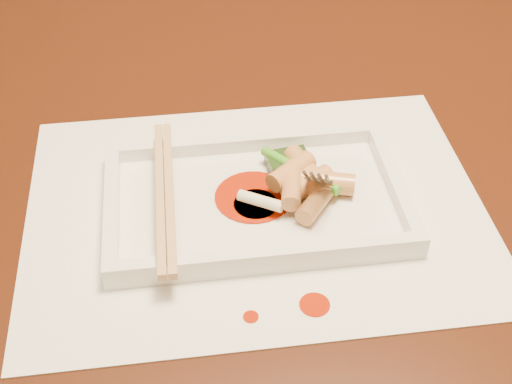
{
  "coord_description": "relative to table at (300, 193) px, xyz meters",
  "views": [
    {
      "loc": [
        -0.13,
        -0.58,
        1.18
      ],
      "look_at": [
        -0.07,
        -0.13,
        0.77
      ],
      "focal_mm": 50.0,
      "sensor_mm": 36.0,
      "label": 1
    }
  ],
  "objects": [
    {
      "name": "scallion_green",
      "position": [
        -0.02,
        -0.11,
        0.12
      ],
      "size": [
        0.06,
        0.07,
        0.01
      ],
      "primitive_type": "cylinder",
      "rotation": [
        1.57,
        0.0,
        0.71
      ],
      "color": "#308C16",
      "rests_on": "plate_base"
    },
    {
      "name": "sauce_blob_1",
      "position": [
        -0.07,
        -0.12,
        0.11
      ],
      "size": [
        0.07,
        0.07,
        0.0
      ],
      "primitive_type": "cylinder",
      "color": "#A91E04",
      "rests_on": "plate_base"
    },
    {
      "name": "table",
      "position": [
        0.0,
        0.0,
        0.0
      ],
      "size": [
        1.4,
        0.9,
        0.75
      ],
      "color": "black",
      "rests_on": "ground"
    },
    {
      "name": "plate_rim_left",
      "position": [
        -0.19,
        -0.13,
        0.12
      ],
      "size": [
        0.01,
        0.14,
        0.01
      ],
      "primitive_type": "cube",
      "color": "white",
      "rests_on": "plate_base"
    },
    {
      "name": "fork",
      "position": [
        0.0,
        -0.11,
        0.18
      ],
      "size": [
        0.09,
        0.1,
        0.14
      ],
      "primitive_type": null,
      "color": "silver",
      "rests_on": "plate_base"
    },
    {
      "name": "rice_cake_6",
      "position": [
        -0.02,
        -0.12,
        0.12
      ],
      "size": [
        0.03,
        0.05,
        0.02
      ],
      "primitive_type": "cylinder",
      "rotation": [
        1.57,
        0.0,
        0.26
      ],
      "color": "tan",
      "rests_on": "plate_base"
    },
    {
      "name": "rice_cake_4",
      "position": [
        -0.03,
        -0.11,
        0.12
      ],
      "size": [
        0.04,
        0.05,
        0.02
      ],
      "primitive_type": "cylinder",
      "rotation": [
        1.57,
        0.0,
        2.67
      ],
      "color": "tan",
      "rests_on": "plate_base"
    },
    {
      "name": "plate_base",
      "position": [
        -0.07,
        -0.13,
        0.11
      ],
      "size": [
        0.26,
        0.16,
        0.01
      ],
      "primitive_type": "cube",
      "color": "white",
      "rests_on": "placemat"
    },
    {
      "name": "placemat",
      "position": [
        -0.07,
        -0.13,
        0.1
      ],
      "size": [
        0.4,
        0.3,
        0.0
      ],
      "primitive_type": "cube",
      "color": "white",
      "rests_on": "table"
    },
    {
      "name": "rice_cake_7",
      "position": [
        -0.02,
        -0.1,
        0.12
      ],
      "size": [
        0.03,
        0.05,
        0.02
      ],
      "primitive_type": "cylinder",
      "rotation": [
        1.57,
        0.0,
        0.34
      ],
      "color": "tan",
      "rests_on": "plate_base"
    },
    {
      "name": "plate_rim_far",
      "position": [
        -0.07,
        -0.05,
        0.12
      ],
      "size": [
        0.26,
        0.01,
        0.01
      ],
      "primitive_type": "cube",
      "color": "white",
      "rests_on": "plate_base"
    },
    {
      "name": "scallion_white",
      "position": [
        -0.06,
        -0.14,
        0.12
      ],
      "size": [
        0.04,
        0.03,
        0.01
      ],
      "primitive_type": "cylinder",
      "rotation": [
        1.57,
        0.0,
        1.04
      ],
      "color": "#EAEACC",
      "rests_on": "plate_base"
    },
    {
      "name": "plate_rim_near",
      "position": [
        -0.07,
        -0.2,
        0.12
      ],
      "size": [
        0.26,
        0.01,
        0.01
      ],
      "primitive_type": "cube",
      "color": "white",
      "rests_on": "plate_base"
    },
    {
      "name": "chopstick_a",
      "position": [
        -0.15,
        -0.13,
        0.13
      ],
      "size": [
        0.01,
        0.19,
        0.01
      ],
      "primitive_type": "cube",
      "rotation": [
        0.0,
        0.0,
        -0.02
      ],
      "color": "tan",
      "rests_on": "plate_rim_near"
    },
    {
      "name": "chopstick_b",
      "position": [
        -0.14,
        -0.13,
        0.13
      ],
      "size": [
        0.01,
        0.19,
        0.01
      ],
      "primitive_type": "cube",
      "rotation": [
        0.0,
        0.0,
        -0.02
      ],
      "color": "tan",
      "rests_on": "plate_rim_near"
    },
    {
      "name": "plate_rim_right",
      "position": [
        0.06,
        -0.13,
        0.12
      ],
      "size": [
        0.01,
        0.14,
        0.01
      ],
      "primitive_type": "cube",
      "color": "white",
      "rests_on": "plate_base"
    },
    {
      "name": "rice_cake_1",
      "position": [
        -0.0,
        -0.12,
        0.12
      ],
      "size": [
        0.05,
        0.03,
        0.02
      ],
      "primitive_type": "cylinder",
      "rotation": [
        1.57,
        0.0,
        1.29
      ],
      "color": "tan",
      "rests_on": "plate_base"
    },
    {
      "name": "sauce_splatter_a",
      "position": [
        -0.04,
        -0.24,
        0.1
      ],
      "size": [
        0.02,
        0.02,
        0.0
      ],
      "primitive_type": "cylinder",
      "color": "#A91E04",
      "rests_on": "placemat"
    },
    {
      "name": "rice_cake_3",
      "position": [
        -0.02,
        -0.12,
        0.12
      ],
      "size": [
        0.05,
        0.04,
        0.02
      ],
      "primitive_type": "cylinder",
      "rotation": [
        1.57,
        0.0,
        2.12
      ],
      "color": "tan",
      "rests_on": "plate_base"
    },
    {
      "name": "rice_cake_5",
      "position": [
        -0.04,
        -0.13,
        0.13
      ],
      "size": [
        0.03,
        0.05,
        0.02
      ],
      "primitive_type": "cylinder",
      "rotation": [
        1.57,
        0.0,
        2.93
      ],
      "color": "tan",
      "rests_on": "plate_base"
    },
    {
      "name": "rice_cake_0",
      "position": [
        -0.02,
        -0.14,
        0.12
      ],
      "size": [
        0.04,
        0.05,
        0.02
      ],
      "primitive_type": "cylinder",
      "rotation": [
        1.57,
        0.0,
        2.48
      ],
      "color": "tan",
      "rests_on": "plate_base"
    },
    {
      "name": "rice_cake_2",
      "position": [
        -0.03,
        -0.11,
        0.13
      ],
      "size": [
        0.05,
        0.04,
        0.02
      ],
      "primitive_type": "cylinder",
      "rotation": [
        1.57,
        0.0,
        2.23
      ],
      "color": "tan",
      "rests_on": "plate_base"
    },
    {
      "name": "sauce_blob_0",
      "position": [
        -0.07,
        -0.13,
        0.11
      ],
      "size": [
        0.04,
        0.04,
        0.0
      ],
      "primitive_type": "cylinder",
      "color": "#A91E04",
      "rests_on": "plate_base"
    },
    {
      "name": "veg_piece",
      "position": [
        -0.03,
        -0.09,
        0.12
      ],
      "size": [
        0.04,
        0.03,
        0.01
      ],
      "primitive_type": "cube",
      "rotation": [
        0.0,
        0.0,
        0.14
      ],
      "color": "black",
      "rests_on": "plate_base"
    },
    {
      "name": "sauce_splatter_b",
      "position": [
        -0.09,
        -0.25,
        0.1
      ],
      "size": [
        0.01,
        0.01,
        0.0
      ],
      "primitive_type": "cylinder",
      "color": "#A91E04",
      "rests_on": "placemat"
    }
  ]
}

